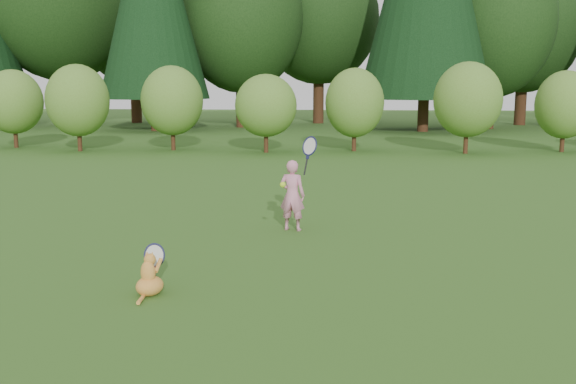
# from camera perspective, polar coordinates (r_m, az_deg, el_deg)

# --- Properties ---
(ground) EXTENTS (100.00, 100.00, 0.00)m
(ground) POSITION_cam_1_polar(r_m,az_deg,el_deg) (7.85, -2.04, -5.98)
(ground) COLOR #284914
(ground) RESTS_ON ground
(shrub_row) EXTENTS (28.00, 3.00, 2.80)m
(shrub_row) POSITION_cam_1_polar(r_m,az_deg,el_deg) (20.53, 2.81, 7.49)
(shrub_row) COLOR #537925
(shrub_row) RESTS_ON ground
(child) EXTENTS (0.63, 0.44, 1.54)m
(child) POSITION_cam_1_polar(r_m,az_deg,el_deg) (9.28, 0.43, -0.15)
(child) COLOR pink
(child) RESTS_ON ground
(cat) EXTENTS (0.42, 0.62, 0.60)m
(cat) POSITION_cam_1_polar(r_m,az_deg,el_deg) (6.64, -12.21, -7.01)
(cat) COLOR #C67926
(cat) RESTS_ON ground
(tennis_ball) EXTENTS (0.08, 0.08, 0.08)m
(tennis_ball) POSITION_cam_1_polar(r_m,az_deg,el_deg) (8.16, -0.47, 0.65)
(tennis_ball) COLOR #BBD819
(tennis_ball) RESTS_ON ground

